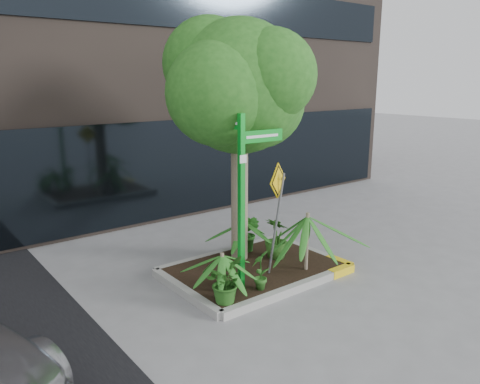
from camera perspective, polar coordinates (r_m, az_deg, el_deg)
ground at (r=9.05m, az=2.00°, el=-10.78°), size 80.00×80.00×0.00m
planter at (r=9.34m, az=2.02°, el=-9.31°), size 3.35×2.36×0.15m
tree at (r=9.07m, az=-0.15°, el=12.67°), size 3.28×2.91×4.91m
palm_front at (r=8.92m, az=8.25°, el=-2.97°), size 1.28×1.28×1.42m
palm_left at (r=8.01m, az=-2.21°, el=-7.77°), size 0.81×0.81×0.90m
palm_back at (r=9.71m, az=0.54°, el=-3.71°), size 0.84×0.84×0.93m
shrub_a at (r=7.80m, az=-1.93°, el=-10.83°), size 0.91×0.91×0.72m
shrub_b at (r=9.63m, az=4.47°, el=-5.60°), size 0.58×0.58×0.85m
shrub_c at (r=8.25m, az=2.52°, el=-9.42°), size 0.54×0.54×0.73m
shrub_d at (r=9.96m, az=1.10°, el=-5.05°), size 0.59×0.59×0.81m
street_sign_post at (r=7.92m, az=0.25°, el=0.78°), size 0.95×0.94×3.20m
cattle_sign at (r=8.49m, az=4.54°, el=-1.02°), size 0.61×0.32×2.14m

